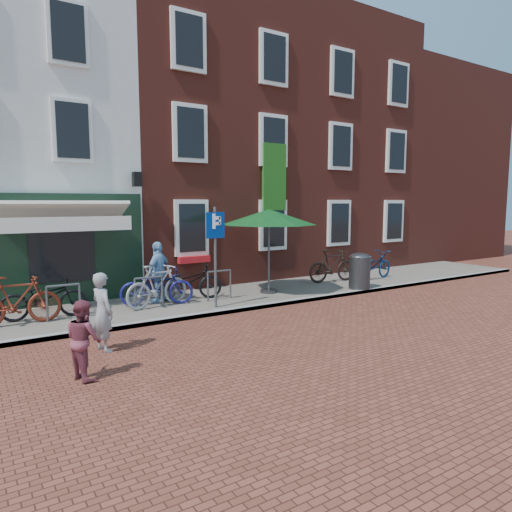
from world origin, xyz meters
TOP-DOWN VIEW (x-y plane):
  - ground at (0.00, 0.00)m, footprint 80.00×80.00m
  - sidewalk at (1.00, 1.50)m, footprint 24.00×3.00m
  - building_brick_mid at (2.00, 7.00)m, footprint 6.00×8.00m
  - building_brick_right at (8.00, 7.00)m, footprint 6.00×8.00m
  - filler_right at (14.50, 7.00)m, footprint 7.00×8.00m
  - litter_bin at (4.94, 0.30)m, footprint 0.65×0.65m
  - parking_sign at (-0.01, 0.44)m, footprint 0.50×0.08m
  - parasol at (2.21, 1.30)m, footprint 2.79×2.79m
  - woman at (-3.22, -1.19)m, footprint 0.49×0.62m
  - boy at (-3.82, -2.39)m, footprint 0.62×0.72m
  - cafe_person at (-1.00, 1.81)m, footprint 1.01×0.88m
  - bicycle_0 at (-3.86, 1.55)m, footprint 1.93×0.84m
  - bicycle_1 at (-4.45, 1.27)m, footprint 1.83×0.55m
  - bicycle_2 at (-1.17, 1.52)m, footprint 1.98×1.21m
  - bicycle_3 at (-1.23, 1.31)m, footprint 1.89×0.92m
  - bicycle_4 at (-0.21, 1.70)m, footprint 1.98×1.11m
  - bicycle_5 at (5.04, 1.65)m, footprint 1.87×0.74m
  - bicycle_6 at (6.59, 1.26)m, footprint 1.94×0.90m

SIDE VIEW (x-z plane):
  - ground at x=0.00m, z-range 0.00..0.00m
  - sidewalk at x=1.00m, z-range 0.00..0.10m
  - bicycle_0 at x=-3.86m, z-range 0.10..1.08m
  - bicycle_2 at x=-1.17m, z-range 0.10..1.08m
  - bicycle_4 at x=-0.21m, z-range 0.10..1.08m
  - bicycle_6 at x=6.59m, z-range 0.10..1.08m
  - boy at x=-3.82m, z-range 0.00..1.26m
  - bicycle_1 at x=-4.45m, z-range 0.10..1.19m
  - bicycle_3 at x=-1.23m, z-range 0.10..1.19m
  - bicycle_5 at x=5.04m, z-range 0.10..1.19m
  - litter_bin at x=4.94m, z-range 0.12..1.31m
  - woman at x=-3.22m, z-range 0.00..1.49m
  - cafe_person at x=-1.00m, z-range 0.10..1.74m
  - parking_sign at x=-0.01m, z-range 0.52..3.08m
  - parasol at x=2.21m, z-range 1.14..3.72m
  - filler_right at x=14.50m, z-range 0.00..9.00m
  - building_brick_mid at x=2.00m, z-range 0.00..10.00m
  - building_brick_right at x=8.00m, z-range 0.00..10.00m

